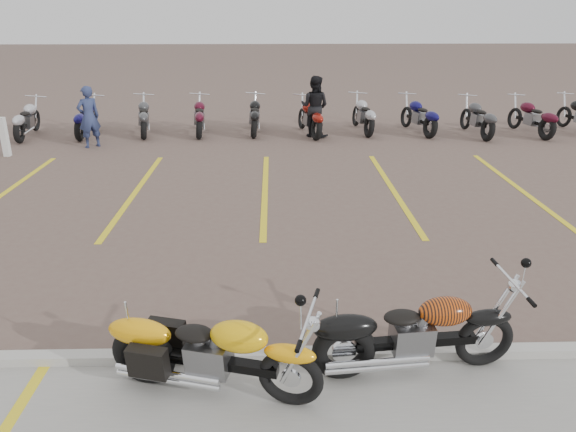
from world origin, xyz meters
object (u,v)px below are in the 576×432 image
object	(u,v)px
flame_cruiser	(409,336)
bollard	(4,137)
person_b	(315,107)
yellow_cruiser	(210,354)
person_a	(89,117)

from	to	relation	value
flame_cruiser	bollard	size ratio (longest dim) A/B	2.18
flame_cruiser	person_b	distance (m)	11.37
yellow_cruiser	bollard	world-z (taller)	bollard
person_a	person_b	size ratio (longest dim) A/B	0.94
person_a	person_b	distance (m)	6.28
yellow_cruiser	person_a	bearing A→B (deg)	127.81
flame_cruiser	person_a	bearing A→B (deg)	116.09
flame_cruiser	person_b	size ratio (longest dim) A/B	1.24
person_a	person_b	world-z (taller)	person_b
yellow_cruiser	flame_cruiser	world-z (taller)	yellow_cruiser
flame_cruiser	person_b	bearing A→B (deg)	85.13
person_b	bollard	bearing A→B (deg)	37.45
flame_cruiser	person_a	distance (m)	12.04
bollard	flame_cruiser	bearing A→B (deg)	-48.34
bollard	person_b	bearing A→B (deg)	14.45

